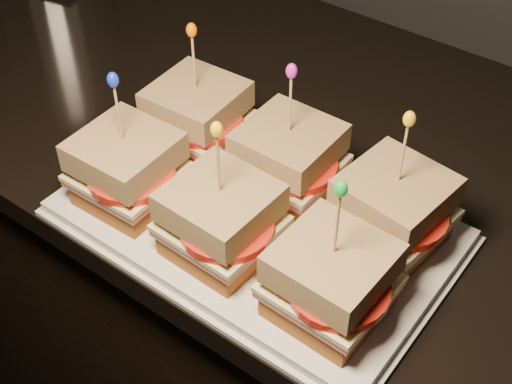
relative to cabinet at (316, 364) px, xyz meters
The scene contains 46 objects.
cabinet is the anchor object (origin of this frame).
granite_slab 0.47m from the cabinet, ahead, with size 2.23×0.63×0.03m, color black.
platter 0.53m from the cabinet, 88.79° to the right, with size 0.41×0.26×0.02m, color white.
platter_rim 0.52m from the cabinet, 88.79° to the right, with size 0.43×0.27×0.01m, color white.
sandwich_0_bread_bot 0.55m from the cabinet, 137.02° to the right, with size 0.10×0.10×0.03m, color brown.
sandwich_0_ham 0.56m from the cabinet, 137.02° to the right, with size 0.11×0.10×0.01m, color #B85D56.
sandwich_0_cheese 0.57m from the cabinet, 137.02° to the right, with size 0.11×0.10×0.01m, color beige.
sandwich_0_tomato 0.58m from the cabinet, 132.78° to the right, with size 0.10×0.10×0.01m, color red.
sandwich_0_bread_top 0.60m from the cabinet, 137.02° to the right, with size 0.10×0.10×0.03m, color brown.
sandwich_0_pick 0.64m from the cabinet, 137.02° to the right, with size 0.00×0.00×0.09m, color tan.
sandwich_0_frill 0.69m from the cabinet, 137.02° to the right, with size 0.01×0.01×0.02m, color #F96602.
sandwich_1_bread_bot 0.53m from the cabinet, 88.19° to the right, with size 0.10×0.10×0.03m, color brown.
sandwich_1_ham 0.55m from the cabinet, 88.19° to the right, with size 0.11×0.10×0.01m, color #B85D56.
sandwich_1_cheese 0.56m from the cabinet, 88.19° to the right, with size 0.11×0.10×0.01m, color beige.
sandwich_1_tomato 0.56m from the cabinet, 82.81° to the right, with size 0.10×0.10×0.01m, color red.
sandwich_1_bread_top 0.58m from the cabinet, 88.19° to the right, with size 0.10×0.10×0.03m, color brown.
sandwich_1_pick 0.63m from the cabinet, 88.19° to the right, with size 0.00×0.00×0.09m, color tan.
sandwich_1_frill 0.67m from the cabinet, 88.19° to the right, with size 0.01×0.01×0.02m, color #CB21B0.
sandwich_2_bread_bot 0.55m from the cabinet, 41.35° to the right, with size 0.10×0.10×0.03m, color brown.
sandwich_2_ham 0.57m from the cabinet, 41.35° to the right, with size 0.11×0.10×0.01m, color #B85D56.
sandwich_2_cheese 0.57m from the cabinet, 41.35° to the right, with size 0.11×0.10×0.01m, color beige.
sandwich_2_tomato 0.58m from the cabinet, 40.33° to the right, with size 0.10×0.10×0.01m, color red.
sandwich_2_bread_top 0.60m from the cabinet, 41.35° to the right, with size 0.10×0.10×0.03m, color brown.
sandwich_2_pick 0.64m from the cabinet, 41.35° to the right, with size 0.00×0.00×0.09m, color tan.
sandwich_2_frill 0.69m from the cabinet, 41.35° to the right, with size 0.01×0.01×0.02m, color yellow.
sandwich_3_bread_bot 0.58m from the cabinet, 118.29° to the right, with size 0.10×0.10×0.03m, color brown.
sandwich_3_ham 0.60m from the cabinet, 118.29° to the right, with size 0.11×0.10×0.01m, color #B85D56.
sandwich_3_cheese 0.61m from the cabinet, 118.29° to the right, with size 0.11×0.10×0.01m, color beige.
sandwich_3_tomato 0.61m from the cabinet, 115.43° to the right, with size 0.10×0.10×0.01m, color red.
sandwich_3_bread_top 0.63m from the cabinet, 118.29° to the right, with size 0.10×0.10×0.03m, color brown.
sandwich_3_pick 0.67m from the cabinet, 118.29° to the right, with size 0.00×0.00×0.09m, color tan.
sandwich_3_frill 0.72m from the cabinet, 118.29° to the right, with size 0.01×0.01×0.02m, color #152DE1.
sandwich_4_bread_bot 0.57m from the cabinet, 89.09° to the right, with size 0.10×0.10×0.03m, color brown.
sandwich_4_ham 0.59m from the cabinet, 89.09° to the right, with size 0.11×0.10×0.01m, color #B85D56.
sandwich_4_cheese 0.59m from the cabinet, 89.09° to the right, with size 0.11×0.10×0.01m, color beige.
sandwich_4_tomato 0.60m from the cabinet, 86.29° to the right, with size 0.10×0.10×0.01m, color red.
sandwich_4_bread_top 0.62m from the cabinet, 89.09° to the right, with size 0.10×0.10×0.03m, color brown.
sandwich_4_pick 0.66m from the cabinet, 89.09° to the right, with size 0.00×0.00×0.09m, color tan.
sandwich_4_frill 0.70m from the cabinet, 89.09° to the right, with size 0.01×0.01×0.02m, color yellow.
sandwich_5_bread_bot 0.59m from the cabinet, 60.32° to the right, with size 0.10×0.10×0.03m, color brown.
sandwich_5_ham 0.60m from the cabinet, 60.32° to the right, with size 0.11×0.10×0.01m, color #B85D56.
sandwich_5_cheese 0.61m from the cabinet, 60.32° to the right, with size 0.11×0.10×0.01m, color beige.
sandwich_5_tomato 0.62m from the cabinet, 58.82° to the right, with size 0.10×0.10×0.01m, color red.
sandwich_5_bread_top 0.63m from the cabinet, 60.32° to the right, with size 0.10×0.10×0.03m, color brown.
sandwich_5_pick 0.68m from the cabinet, 60.32° to the right, with size 0.00×0.00×0.09m, color tan.
sandwich_5_frill 0.72m from the cabinet, 60.32° to the right, with size 0.01×0.01×0.02m, color green.
Camera 1 is at (-0.22, 1.07, 1.51)m, focal length 50.00 mm.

